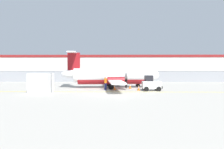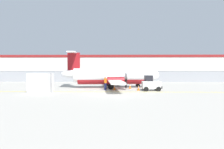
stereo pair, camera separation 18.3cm
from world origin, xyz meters
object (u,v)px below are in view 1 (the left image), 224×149
at_px(traffic_cone_near_right, 115,88).
at_px(traffic_cone_near_left, 139,88).
at_px(commuter_airplane, 114,76).
at_px(parked_car_4, 120,74).
at_px(cargo_container, 41,83).
at_px(parked_car_6, 157,74).
at_px(ground_crew_worker, 106,82).
at_px(baggage_tug, 151,84).
at_px(parked_car_5, 139,75).
at_px(parked_car_7, 176,74).
at_px(parked_car_0, 54,75).
at_px(parked_car_2, 86,76).
at_px(traffic_cone_far_left, 130,86).
at_px(parked_car_3, 111,74).
at_px(parked_car_1, 66,75).

bearing_deg(traffic_cone_near_right, traffic_cone_near_left, -7.93).
height_order(commuter_airplane, parked_car_4, commuter_airplane).
relative_size(cargo_container, parked_car_6, 0.60).
relative_size(commuter_airplane, ground_crew_worker, 9.46).
xyz_separation_m(baggage_tug, parked_car_6, (6.08, 29.77, 0.04)).
distance_m(parked_car_5, parked_car_7, 13.38).
distance_m(parked_car_0, parked_car_6, 25.59).
bearing_deg(traffic_cone_near_right, ground_crew_worker, 165.42).
distance_m(parked_car_2, parked_car_4, 12.73).
distance_m(ground_crew_worker, traffic_cone_near_left, 4.23).
height_order(traffic_cone_far_left, parked_car_7, parked_car_7).
bearing_deg(parked_car_4, parked_car_7, 174.26).
height_order(ground_crew_worker, parked_car_3, same).
distance_m(parked_car_0, parked_car_5, 19.82).
bearing_deg(baggage_tug, cargo_container, -175.52).
relative_size(parked_car_0, parked_car_5, 0.98).
relative_size(parked_car_1, parked_car_2, 0.96).
bearing_deg(parked_car_5, traffic_cone_far_left, 75.26).
xyz_separation_m(ground_crew_worker, traffic_cone_near_left, (4.12, -0.71, -0.64)).
bearing_deg(commuter_airplane, parked_car_4, 81.19).
height_order(baggage_tug, traffic_cone_near_right, baggage_tug).
distance_m(traffic_cone_near_right, parked_car_1, 24.58).
distance_m(cargo_container, parked_car_7, 41.42).
relative_size(baggage_tug, parked_car_1, 0.57).
bearing_deg(parked_car_6, traffic_cone_near_left, 76.55).
height_order(traffic_cone_far_left, parked_car_1, parked_car_1).
relative_size(cargo_container, traffic_cone_near_left, 3.98).
bearing_deg(parked_car_2, traffic_cone_far_left, -72.88).
bearing_deg(commuter_airplane, parked_car_5, 68.23).
xyz_separation_m(parked_car_6, parked_car_7, (5.48, 1.74, 0.00)).
bearing_deg(commuter_airplane, parked_car_0, 118.47).
bearing_deg(parked_car_3, parked_car_6, -4.45).
relative_size(traffic_cone_near_right, parked_car_3, 0.15).
relative_size(baggage_tug, parked_car_7, 0.55).
bearing_deg(ground_crew_worker, parked_car_1, 70.02).
bearing_deg(ground_crew_worker, cargo_container, 156.54).
distance_m(commuter_airplane, traffic_cone_far_left, 2.85).
bearing_deg(parked_car_2, parked_car_4, 45.22).
height_order(parked_car_4, parked_car_6, same).
bearing_deg(parked_car_7, parked_car_2, 33.14).
xyz_separation_m(parked_car_2, parked_car_7, (22.59, 10.61, 0.00)).
xyz_separation_m(commuter_airplane, parked_car_0, (-14.28, 20.66, -0.71)).
distance_m(traffic_cone_far_left, parked_car_2, 20.37).
bearing_deg(parked_car_0, baggage_tug, -54.78).
bearing_deg(parked_car_7, parked_car_1, 26.31).
xyz_separation_m(ground_crew_worker, parked_car_2, (-5.43, 19.99, -0.06)).
bearing_deg(parked_car_3, baggage_tug, -80.54).
xyz_separation_m(parked_car_1, parked_car_6, (21.74, 7.28, 0.00)).
bearing_deg(ground_crew_worker, parked_car_5, 29.01).
height_order(cargo_container, parked_car_4, cargo_container).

